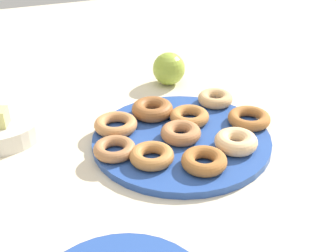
{
  "coord_description": "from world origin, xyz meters",
  "views": [
    {
      "loc": [
        -0.67,
        0.31,
        0.47
      ],
      "look_at": [
        0.0,
        0.03,
        0.05
      ],
      "focal_mm": 45.73,
      "sensor_mm": 36.0,
      "label": 1
    }
  ],
  "objects": [
    {
      "name": "ground_plane",
      "position": [
        0.0,
        0.0,
        0.0
      ],
      "size": [
        2.4,
        2.4,
        0.0
      ],
      "primitive_type": "plane",
      "color": "beige"
    },
    {
      "name": "donut_plate",
      "position": [
        0.0,
        0.0,
        0.01
      ],
      "size": [
        0.36,
        0.36,
        0.02
      ],
      "primitive_type": "cylinder",
      "color": "#284C9E",
      "rests_on": "ground_plane"
    },
    {
      "name": "donut_0",
      "position": [
        0.08,
        0.12,
        0.03
      ],
      "size": [
        0.11,
        0.11,
        0.02
      ],
      "primitive_type": "torus",
      "rotation": [
        0.0,
        0.0,
        5.97
      ],
      "color": "#C6844C",
      "rests_on": "donut_plate"
    },
    {
      "name": "donut_1",
      "position": [
        -0.08,
        -0.08,
        0.03
      ],
      "size": [
        0.11,
        0.11,
        0.03
      ],
      "primitive_type": "torus",
      "rotation": [
        0.0,
        0.0,
        3.66
      ],
      "color": "#EABC84",
      "rests_on": "donut_plate"
    },
    {
      "name": "donut_2",
      "position": [
        -0.11,
        0.01,
        0.03
      ],
      "size": [
        0.1,
        0.1,
        0.02
      ],
      "primitive_type": "torus",
      "rotation": [
        0.0,
        0.0,
        3.39
      ],
      "color": "#AD6B33",
      "rests_on": "donut_plate"
    },
    {
      "name": "donut_3",
      "position": [
        -0.06,
        0.09,
        0.03
      ],
      "size": [
        0.12,
        0.12,
        0.02
      ],
      "primitive_type": "torus",
      "rotation": [
        0.0,
        0.0,
        5.3
      ],
      "color": "#BC7A3D",
      "rests_on": "donut_plate"
    },
    {
      "name": "donut_4",
      "position": [
        -0.01,
        -0.15,
        0.03
      ],
      "size": [
        0.12,
        0.12,
        0.02
      ],
      "primitive_type": "torus",
      "rotation": [
        0.0,
        0.0,
        2.78
      ],
      "color": "#AD6B33",
      "rests_on": "donut_plate"
    },
    {
      "name": "donut_5",
      "position": [
        -0.01,
        0.14,
        0.03
      ],
      "size": [
        0.11,
        0.11,
        0.02
      ],
      "primitive_type": "torus",
      "rotation": [
        0.0,
        0.0,
        2.41
      ],
      "color": "#B27547",
      "rests_on": "donut_plate"
    },
    {
      "name": "donut_6",
      "position": [
        0.05,
        -0.04,
        0.03
      ],
      "size": [
        0.1,
        0.1,
        0.02
      ],
      "primitive_type": "torus",
      "rotation": [
        0.0,
        0.0,
        1.31
      ],
      "color": "#BC7A3D",
      "rests_on": "donut_plate"
    },
    {
      "name": "donut_7",
      "position": [
        -0.01,
        0.01,
        0.03
      ],
      "size": [
        0.12,
        0.12,
        0.03
      ],
      "primitive_type": "torus",
      "rotation": [
        0.0,
        0.0,
        2.32
      ],
      "color": "#B27547",
      "rests_on": "donut_plate"
    },
    {
      "name": "donut_8",
      "position": [
        0.1,
        0.02,
        0.03
      ],
      "size": [
        0.12,
        0.12,
        0.03
      ],
      "primitive_type": "torus",
      "rotation": [
        0.0,
        0.0,
        2.63
      ],
      "color": "#995B2D",
      "rests_on": "donut_plate"
    },
    {
      "name": "donut_9",
      "position": [
        0.1,
        -0.13,
        0.03
      ],
      "size": [
        0.1,
        0.1,
        0.03
      ],
      "primitive_type": "torus",
      "rotation": [
        0.0,
        0.0,
        0.4
      ],
      "color": "tan",
      "rests_on": "donut_plate"
    },
    {
      "name": "fruit_bowl",
      "position": [
        0.17,
        0.34,
        0.02
      ],
      "size": [
        0.18,
        0.18,
        0.04
      ],
      "primitive_type": "cylinder",
      "color": "silver",
      "rests_on": "ground_plane"
    },
    {
      "name": "apple",
      "position": [
        0.27,
        -0.09,
        0.04
      ],
      "size": [
        0.08,
        0.08,
        0.08
      ],
      "primitive_type": "sphere",
      "color": "#93AD38",
      "rests_on": "ground_plane"
    }
  ]
}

